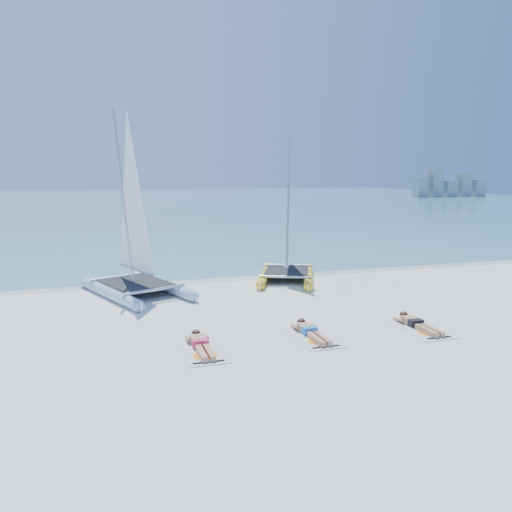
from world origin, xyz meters
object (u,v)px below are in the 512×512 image
Objects in this scene: catamaran_yellow at (288,232)px; towel_a at (202,351)px; sunbather_b at (310,331)px; catamaran_blue at (133,238)px; towel_b at (313,337)px; towel_c at (421,329)px; sunbather_c at (417,323)px; sunbather_a at (201,344)px.

catamaran_yellow reaches higher than towel_a.
sunbather_b is at bearing 6.65° from towel_a.
catamaran_blue is 3.77× the size of sunbather_b.
catamaran_blue is at bearing 123.18° from towel_b.
towel_c is at bearing -58.88° from catamaran_yellow.
towel_a is 5.85m from sunbather_c.
catamaran_blue is 9.62m from towel_c.
sunbather_c is at bearing -0.77° from sunbather_a.
towel_b is at bearing 2.83° from towel_a.
towel_b is at bearing 175.79° from towel_c.
catamaran_yellow is 7.41m from sunbather_b.
sunbather_a is at bearing 178.99° from towel_b.
catamaran_blue is 7.37m from sunbather_b.
sunbather_b reaches higher than towel_c.
sunbather_c is at bearing -58.67° from catamaran_yellow.
catamaran_yellow is at bearing 97.96° from towel_c.
towel_b and towel_c have the same top height.
towel_b is at bearing -82.26° from catamaran_yellow.
towel_b is 0.22m from sunbather_b.
catamaran_blue reaches higher than towel_a.
towel_a is at bearing -173.35° from sunbather_b.
catamaran_yellow is at bearing -12.41° from catamaran_blue.
sunbather_c reaches higher than towel_b.
towel_c is 1.07× the size of sunbather_c.
towel_c is at bearing -2.65° from sunbather_a.
towel_c is at bearing -7.84° from sunbather_b.
sunbather_a is 1.00× the size of sunbather_b.
towel_c is (6.98, -6.33, -1.93)m from catamaran_blue.
catamaran_blue is 7.55m from towel_b.
towel_a is 1.07× the size of sunbather_b.
sunbather_b is at bearing 90.00° from towel_b.
towel_a is 2.88m from sunbather_b.
catamaran_yellow is 3.13× the size of towel_a.
catamaran_yellow reaches higher than towel_b.
sunbather_a reaches higher than towel_a.
towel_a and towel_c have the same top height.
towel_a is (1.13, -6.25, -1.93)m from catamaran_blue.
towel_a and towel_b have the same top height.
catamaran_blue is 3.77× the size of sunbather_a.
catamaran_blue is at bearing -147.13° from catamaran_yellow.
towel_c is (5.85, -0.27, -0.11)m from sunbather_a.
sunbather_c is (5.85, -0.08, 0.00)m from sunbather_a.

